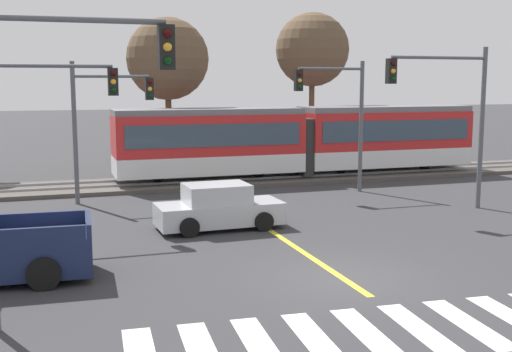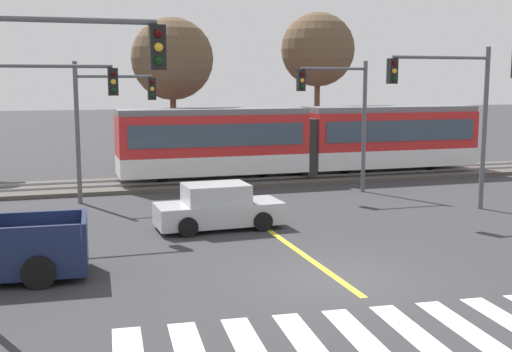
# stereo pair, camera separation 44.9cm
# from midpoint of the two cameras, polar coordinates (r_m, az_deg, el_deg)

# --- Properties ---
(ground_plane) EXTENTS (200.00, 200.00, 0.00)m
(ground_plane) POSITION_cam_midpoint_polar(r_m,az_deg,el_deg) (16.40, 8.06, -9.05)
(ground_plane) COLOR #333335
(track_bed) EXTENTS (120.00, 4.00, 0.18)m
(track_bed) POSITION_cam_midpoint_polar(r_m,az_deg,el_deg) (31.00, -4.32, -0.52)
(track_bed) COLOR #4C4742
(track_bed) RESTS_ON ground
(rail_near) EXTENTS (120.00, 0.08, 0.10)m
(rail_near) POSITION_cam_midpoint_polar(r_m,az_deg,el_deg) (30.29, -4.03, -0.46)
(rail_near) COLOR #939399
(rail_near) RESTS_ON track_bed
(rail_far) EXTENTS (120.00, 0.08, 0.10)m
(rail_far) POSITION_cam_midpoint_polar(r_m,az_deg,el_deg) (31.68, -4.61, -0.07)
(rail_far) COLOR #939399
(rail_far) RESTS_ON track_bed
(light_rail_tram) EXTENTS (18.50, 2.64, 3.43)m
(light_rail_tram) POSITION_cam_midpoint_polar(r_m,az_deg,el_deg) (32.30, 4.74, 3.34)
(light_rail_tram) COLOR silver
(light_rail_tram) RESTS_ON track_bed
(crosswalk_stripe_1) EXTENTS (0.75, 2.83, 0.01)m
(crosswalk_stripe_1) POSITION_cam_midpoint_polar(r_m,az_deg,el_deg) (12.22, -4.84, -15.23)
(crosswalk_stripe_1) COLOR silver
(crosswalk_stripe_1) RESTS_ON ground
(crosswalk_stripe_2) EXTENTS (0.75, 2.83, 0.01)m
(crosswalk_stripe_2) POSITION_cam_midpoint_polar(r_m,az_deg,el_deg) (12.41, 0.36, -14.82)
(crosswalk_stripe_2) COLOR silver
(crosswalk_stripe_2) RESTS_ON ground
(crosswalk_stripe_3) EXTENTS (0.75, 2.83, 0.01)m
(crosswalk_stripe_3) POSITION_cam_midpoint_polar(r_m,az_deg,el_deg) (12.69, 5.35, -14.31)
(crosswalk_stripe_3) COLOR silver
(crosswalk_stripe_3) RESTS_ON ground
(crosswalk_stripe_4) EXTENTS (0.75, 2.83, 0.01)m
(crosswalk_stripe_4) POSITION_cam_midpoint_polar(r_m,az_deg,el_deg) (13.06, 10.07, -13.73)
(crosswalk_stripe_4) COLOR silver
(crosswalk_stripe_4) RESTS_ON ground
(crosswalk_stripe_5) EXTENTS (0.75, 2.83, 0.01)m
(crosswalk_stripe_5) POSITION_cam_midpoint_polar(r_m,az_deg,el_deg) (13.51, 14.48, -13.10)
(crosswalk_stripe_5) COLOR silver
(crosswalk_stripe_5) RESTS_ON ground
(crosswalk_stripe_6) EXTENTS (0.75, 2.83, 0.01)m
(crosswalk_stripe_6) POSITION_cam_midpoint_polar(r_m,az_deg,el_deg) (14.03, 18.56, -12.46)
(crosswalk_stripe_6) COLOR silver
(crosswalk_stripe_6) RESTS_ON ground
(crosswalk_stripe_7) EXTENTS (0.75, 2.83, 0.01)m
(crosswalk_stripe_7) POSITION_cam_midpoint_polar(r_m,az_deg,el_deg) (14.62, 22.31, -11.80)
(crosswalk_stripe_7) COLOR silver
(crosswalk_stripe_7) RESTS_ON ground
(lane_centre_line) EXTENTS (0.20, 15.23, 0.01)m
(lane_centre_line) POSITION_cam_midpoint_polar(r_m,az_deg,el_deg) (21.91, 1.25, -4.49)
(lane_centre_line) COLOR gold
(lane_centre_line) RESTS_ON ground
(sedan_crossing) EXTENTS (4.25, 2.02, 1.52)m
(sedan_crossing) POSITION_cam_midpoint_polar(r_m,az_deg,el_deg) (21.49, -2.77, -2.85)
(sedan_crossing) COLOR #B7BABF
(sedan_crossing) RESTS_ON ground
(traffic_light_mid_left) EXTENTS (4.25, 0.38, 5.94)m
(traffic_light_mid_left) POSITION_cam_midpoint_polar(r_m,az_deg,el_deg) (21.73, -18.65, 5.37)
(traffic_light_mid_left) COLOR #515459
(traffic_light_mid_left) RESTS_ON ground
(traffic_light_mid_right) EXTENTS (4.25, 0.38, 6.18)m
(traffic_light_mid_right) POSITION_cam_midpoint_polar(r_m,az_deg,el_deg) (25.16, 17.62, 6.26)
(traffic_light_mid_right) COLOR #515459
(traffic_light_mid_right) RESTS_ON ground
(traffic_light_far_right) EXTENTS (3.25, 0.38, 5.77)m
(traffic_light_far_right) POSITION_cam_midpoint_polar(r_m,az_deg,el_deg) (28.26, 8.10, 6.18)
(traffic_light_far_right) COLOR #515459
(traffic_light_far_right) RESTS_ON ground
(traffic_light_far_left) EXTENTS (3.25, 0.38, 5.68)m
(traffic_light_far_left) POSITION_cam_midpoint_polar(r_m,az_deg,el_deg) (26.55, -12.79, 5.56)
(traffic_light_far_left) COLOR #515459
(traffic_light_far_left) RESTS_ON ground
(traffic_light_near_left) EXTENTS (3.75, 0.38, 6.48)m
(traffic_light_near_left) POSITION_cam_midpoint_polar(r_m,az_deg,el_deg) (13.18, -17.60, 5.33)
(traffic_light_near_left) COLOR #515459
(traffic_light_near_left) RESTS_ON ground
(bare_tree_west) EXTENTS (4.29, 4.29, 8.20)m
(bare_tree_west) POSITION_cam_midpoint_polar(r_m,az_deg,el_deg) (34.30, -7.08, 10.26)
(bare_tree_west) COLOR brown
(bare_tree_west) RESTS_ON ground
(bare_tree_east) EXTENTS (4.24, 4.24, 8.83)m
(bare_tree_east) POSITION_cam_midpoint_polar(r_m,az_deg,el_deg) (37.84, 5.86, 11.08)
(bare_tree_east) COLOR brown
(bare_tree_east) RESTS_ON ground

